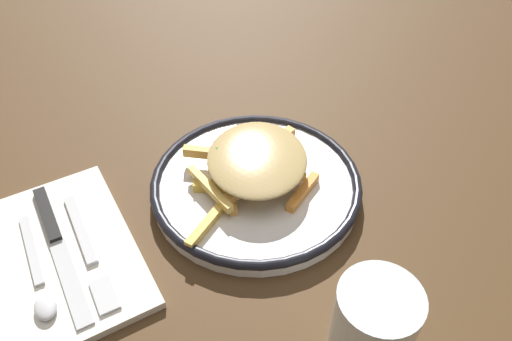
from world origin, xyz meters
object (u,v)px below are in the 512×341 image
object	(u,v)px
fork	(88,250)
knife	(56,239)
fries_heap	(254,164)
water_glass	(370,334)
napkin	(62,255)
spoon	(39,283)
plate	(256,185)

from	to	relation	value
fork	knife	size ratio (longest dim) A/B	0.84
fries_heap	knife	bearing A→B (deg)	-2.43
knife	water_glass	distance (m)	0.36
fries_heap	napkin	xyz separation A→B (m)	(0.24, 0.01, -0.04)
napkin	spoon	bearing A→B (deg)	52.61
spoon	fork	bearing A→B (deg)	-157.69
water_glass	plate	bearing A→B (deg)	-91.49
spoon	water_glass	xyz separation A→B (m)	(-0.26, 0.21, 0.04)
plate	fries_heap	bearing A→B (deg)	-101.22
fries_heap	water_glass	xyz separation A→B (m)	(0.01, 0.26, 0.02)
plate	water_glass	size ratio (longest dim) A/B	2.25
knife	fries_heap	bearing A→B (deg)	177.57
plate	napkin	distance (m)	0.24
napkin	knife	bearing A→B (deg)	-86.12
fork	water_glass	size ratio (longest dim) A/B	1.50
napkin	fork	size ratio (longest dim) A/B	1.33
plate	fork	distance (m)	0.21
fork	spoon	bearing A→B (deg)	22.31
water_glass	spoon	bearing A→B (deg)	-39.19
spoon	water_glass	distance (m)	0.34
fries_heap	spoon	size ratio (longest dim) A/B	1.35
water_glass	napkin	bearing A→B (deg)	-46.56
knife	water_glass	size ratio (longest dim) A/B	1.79
plate	napkin	world-z (taller)	plate
water_glass	fries_heap	bearing A→B (deg)	-91.81
napkin	fork	world-z (taller)	fork
plate	fries_heap	distance (m)	0.03
plate	knife	distance (m)	0.24
fries_heap	fork	world-z (taller)	fries_heap
fries_heap	fork	size ratio (longest dim) A/B	1.17
napkin	fork	xyz separation A→B (m)	(-0.03, 0.01, 0.01)
fork	spoon	size ratio (longest dim) A/B	1.16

